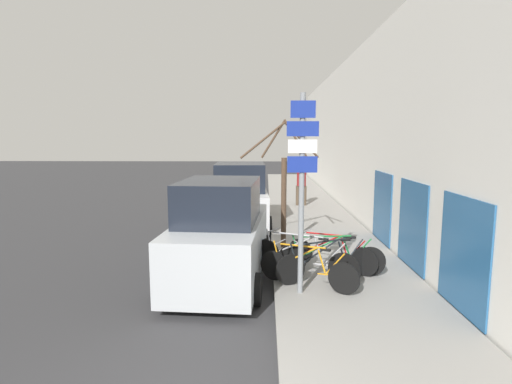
{
  "coord_description": "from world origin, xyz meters",
  "views": [
    {
      "loc": [
        0.82,
        -3.44,
        3.16
      ],
      "look_at": [
        0.56,
        7.47,
        1.68
      ],
      "focal_mm": 28.0,
      "sensor_mm": 36.0,
      "label": 1
    }
  ],
  "objects_px": {
    "bicycle_0": "(307,269)",
    "bicycle_2": "(303,259)",
    "signpost": "(302,183)",
    "parked_car_0": "(221,236)",
    "pedestrian_near": "(301,182)",
    "bicycle_1": "(327,263)",
    "parked_car_1": "(240,198)",
    "bicycle_3": "(331,258)",
    "bicycle_4": "(331,254)",
    "street_tree": "(283,187)"
  },
  "relations": [
    {
      "from": "bicycle_0",
      "to": "bicycle_2",
      "type": "relative_size",
      "value": 0.87
    },
    {
      "from": "pedestrian_near",
      "to": "parked_car_0",
      "type": "bearing_deg",
      "value": 75.21
    },
    {
      "from": "bicycle_0",
      "to": "parked_car_0",
      "type": "bearing_deg",
      "value": 98.01
    },
    {
      "from": "bicycle_4",
      "to": "bicycle_2",
      "type": "bearing_deg",
      "value": 159.01
    },
    {
      "from": "signpost",
      "to": "parked_car_1",
      "type": "bearing_deg",
      "value": 103.55
    },
    {
      "from": "bicycle_3",
      "to": "parked_car_0",
      "type": "distance_m",
      "value": 2.48
    },
    {
      "from": "bicycle_0",
      "to": "bicycle_3",
      "type": "xyz_separation_m",
      "value": [
        0.6,
        0.75,
        0.01
      ]
    },
    {
      "from": "bicycle_0",
      "to": "street_tree",
      "type": "bearing_deg",
      "value": 36.52
    },
    {
      "from": "bicycle_0",
      "to": "bicycle_4",
      "type": "xyz_separation_m",
      "value": [
        0.65,
        1.08,
        -0.01
      ]
    },
    {
      "from": "signpost",
      "to": "bicycle_4",
      "type": "height_order",
      "value": "signpost"
    },
    {
      "from": "parked_car_0",
      "to": "street_tree",
      "type": "xyz_separation_m",
      "value": [
        1.47,
        2.3,
        0.8
      ]
    },
    {
      "from": "pedestrian_near",
      "to": "bicycle_3",
      "type": "bearing_deg",
      "value": 89.84
    },
    {
      "from": "bicycle_1",
      "to": "parked_car_1",
      "type": "bearing_deg",
      "value": 0.48
    },
    {
      "from": "bicycle_1",
      "to": "bicycle_3",
      "type": "xyz_separation_m",
      "value": [
        0.13,
        0.36,
        0.0
      ]
    },
    {
      "from": "bicycle_0",
      "to": "pedestrian_near",
      "type": "distance_m",
      "value": 10.06
    },
    {
      "from": "bicycle_0",
      "to": "bicycle_4",
      "type": "bearing_deg",
      "value": -1.36
    },
    {
      "from": "bicycle_3",
      "to": "bicycle_4",
      "type": "bearing_deg",
      "value": -3.57
    },
    {
      "from": "bicycle_2",
      "to": "street_tree",
      "type": "distance_m",
      "value": 2.79
    },
    {
      "from": "bicycle_1",
      "to": "bicycle_2",
      "type": "height_order",
      "value": "bicycle_2"
    },
    {
      "from": "signpost",
      "to": "bicycle_3",
      "type": "xyz_separation_m",
      "value": [
        0.77,
        1.06,
        -1.78
      ]
    },
    {
      "from": "parked_car_1",
      "to": "street_tree",
      "type": "relative_size",
      "value": 1.22
    },
    {
      "from": "parked_car_1",
      "to": "street_tree",
      "type": "xyz_separation_m",
      "value": [
        1.41,
        -3.3,
        0.8
      ]
    },
    {
      "from": "bicycle_1",
      "to": "street_tree",
      "type": "xyz_separation_m",
      "value": [
        -0.83,
        2.64,
        1.29
      ]
    },
    {
      "from": "bicycle_3",
      "to": "bicycle_2",
      "type": "bearing_deg",
      "value": 111.85
    },
    {
      "from": "bicycle_4",
      "to": "bicycle_3",
      "type": "bearing_deg",
      "value": -157.27
    },
    {
      "from": "pedestrian_near",
      "to": "street_tree",
      "type": "relative_size",
      "value": 0.52
    },
    {
      "from": "signpost",
      "to": "bicycle_3",
      "type": "height_order",
      "value": "signpost"
    },
    {
      "from": "signpost",
      "to": "bicycle_0",
      "type": "relative_size",
      "value": 2.01
    },
    {
      "from": "bicycle_0",
      "to": "bicycle_4",
      "type": "relative_size",
      "value": 1.02
    },
    {
      "from": "bicycle_1",
      "to": "parked_car_1",
      "type": "relative_size",
      "value": 0.52
    },
    {
      "from": "bicycle_0",
      "to": "pedestrian_near",
      "type": "xyz_separation_m",
      "value": [
        0.76,
        10.01,
        0.68
      ]
    },
    {
      "from": "parked_car_0",
      "to": "pedestrian_near",
      "type": "xyz_separation_m",
      "value": [
        2.59,
        9.28,
        0.18
      ]
    },
    {
      "from": "bicycle_3",
      "to": "bicycle_4",
      "type": "distance_m",
      "value": 0.34
    },
    {
      "from": "signpost",
      "to": "bicycle_0",
      "type": "xyz_separation_m",
      "value": [
        0.17,
        0.32,
        -1.79
      ]
    },
    {
      "from": "signpost",
      "to": "bicycle_2",
      "type": "bearing_deg",
      "value": 81.43
    },
    {
      "from": "bicycle_3",
      "to": "parked_car_1",
      "type": "distance_m",
      "value": 6.08
    },
    {
      "from": "signpost",
      "to": "parked_car_1",
      "type": "height_order",
      "value": "signpost"
    },
    {
      "from": "bicycle_0",
      "to": "bicycle_1",
      "type": "height_order",
      "value": "bicycle_1"
    },
    {
      "from": "bicycle_1",
      "to": "bicycle_0",
      "type": "bearing_deg",
      "value": 109.8
    },
    {
      "from": "parked_car_1",
      "to": "parked_car_0",
      "type": "bearing_deg",
      "value": -93.62
    },
    {
      "from": "parked_car_1",
      "to": "street_tree",
      "type": "bearing_deg",
      "value": -69.85
    },
    {
      "from": "signpost",
      "to": "street_tree",
      "type": "distance_m",
      "value": 3.38
    },
    {
      "from": "signpost",
      "to": "parked_car_0",
      "type": "xyz_separation_m",
      "value": [
        -1.67,
        1.05,
        -1.29
      ]
    },
    {
      "from": "bicycle_0",
      "to": "bicycle_2",
      "type": "distance_m",
      "value": 0.56
    },
    {
      "from": "signpost",
      "to": "street_tree",
      "type": "height_order",
      "value": "signpost"
    },
    {
      "from": "bicycle_2",
      "to": "bicycle_0",
      "type": "bearing_deg",
      "value": -142.99
    },
    {
      "from": "bicycle_3",
      "to": "bicycle_4",
      "type": "xyz_separation_m",
      "value": [
        0.05,
        0.34,
        -0.02
      ]
    },
    {
      "from": "bicycle_0",
      "to": "parked_car_0",
      "type": "distance_m",
      "value": 2.04
    },
    {
      "from": "bicycle_1",
      "to": "parked_car_0",
      "type": "relative_size",
      "value": 0.52
    },
    {
      "from": "bicycle_4",
      "to": "parked_car_0",
      "type": "bearing_deg",
      "value": 129.73
    }
  ]
}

